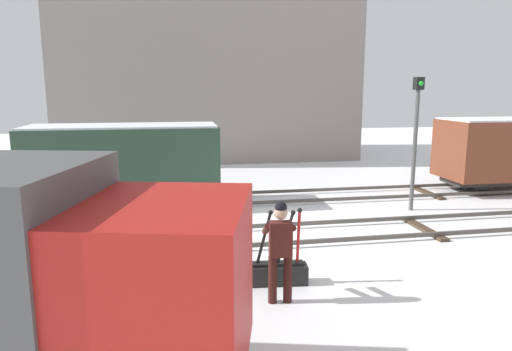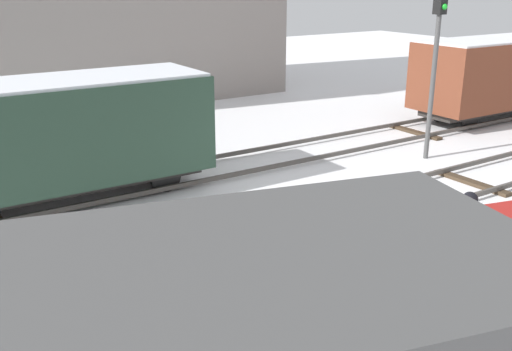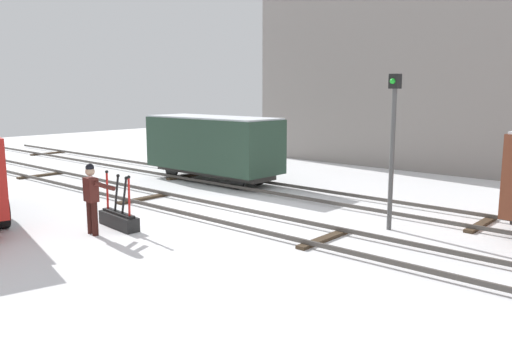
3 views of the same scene
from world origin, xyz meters
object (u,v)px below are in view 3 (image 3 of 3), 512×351
object	(u,v)px
rail_worker	(92,194)
signal_post	(393,136)
switch_lever_frame	(119,218)
freight_car_near_switch	(213,145)

from	to	relation	value
rail_worker	signal_post	bearing A→B (deg)	50.31
switch_lever_frame	rail_worker	bearing A→B (deg)	-79.60
switch_lever_frame	signal_post	xyz separation A→B (m)	(5.36, 4.48, 2.15)
switch_lever_frame	rail_worker	xyz separation A→B (m)	(0.06, -0.77, 0.76)
signal_post	freight_car_near_switch	xyz separation A→B (m)	(-8.49, 1.93, -0.95)
switch_lever_frame	signal_post	bearing A→B (deg)	45.47
rail_worker	freight_car_near_switch	world-z (taller)	freight_car_near_switch
switch_lever_frame	signal_post	world-z (taller)	signal_post
switch_lever_frame	rail_worker	size ratio (longest dim) A/B	0.87
switch_lever_frame	freight_car_near_switch	distance (m)	7.24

